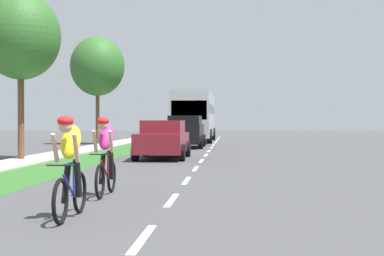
# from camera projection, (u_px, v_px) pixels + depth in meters

# --- Properties ---
(ground_plane) EXTENTS (120.00, 120.00, 0.00)m
(ground_plane) POSITION_uv_depth(u_px,v_px,m) (203.00, 159.00, 22.40)
(ground_plane) COLOR #424244
(grass_verge) EXTENTS (2.11, 70.00, 0.01)m
(grass_verge) POSITION_uv_depth(u_px,v_px,m) (92.00, 158.00, 22.71)
(grass_verge) COLOR #2D6026
(grass_verge) RESTS_ON ground_plane
(sidewalk_concrete) EXTENTS (1.80, 70.00, 0.10)m
(sidewalk_concrete) POSITION_uv_depth(u_px,v_px,m) (44.00, 158.00, 22.85)
(sidewalk_concrete) COLOR #B2ADA3
(sidewalk_concrete) RESTS_ON ground_plane
(lane_markings_center) EXTENTS (0.12, 54.30, 0.01)m
(lane_markings_center) POSITION_uv_depth(u_px,v_px,m) (207.00, 153.00, 26.39)
(lane_markings_center) COLOR white
(lane_markings_center) RESTS_ON ground_plane
(cyclist_lead) EXTENTS (0.42, 1.72, 1.58)m
(cyclist_lead) POSITION_uv_depth(u_px,v_px,m) (70.00, 166.00, 8.60)
(cyclist_lead) COLOR black
(cyclist_lead) RESTS_ON ground_plane
(cyclist_trailing) EXTENTS (0.42, 1.72, 1.58)m
(cyclist_trailing) POSITION_uv_depth(u_px,v_px,m) (106.00, 155.00, 11.26)
(cyclist_trailing) COLOR black
(cyclist_trailing) RESTS_ON ground_plane
(sedan_maroon) EXTENTS (1.98, 4.30, 1.52)m
(sedan_maroon) POSITION_uv_depth(u_px,v_px,m) (163.00, 139.00, 22.37)
(sedan_maroon) COLOR maroon
(sedan_maroon) RESTS_ON ground_plane
(suv_black) EXTENTS (2.15, 4.70, 1.79)m
(suv_black) POSITION_uv_depth(u_px,v_px,m) (185.00, 131.00, 31.67)
(suv_black) COLOR black
(suv_black) RESTS_ON ground_plane
(bus_silver) EXTENTS (2.78, 11.60, 3.48)m
(bus_silver) POSITION_uv_depth(u_px,v_px,m) (195.00, 114.00, 41.08)
(bus_silver) COLOR #A5A8AD
(bus_silver) RESTS_ON ground_plane
(street_tree_near) EXTENTS (3.03, 3.03, 6.40)m
(street_tree_near) POSITION_uv_depth(u_px,v_px,m) (21.00, 37.00, 21.50)
(street_tree_near) COLOR brown
(street_tree_near) RESTS_ON ground_plane
(street_tree_far) EXTENTS (3.45, 3.45, 6.89)m
(street_tree_far) POSITION_uv_depth(u_px,v_px,m) (97.00, 66.00, 35.91)
(street_tree_far) COLOR brown
(street_tree_far) RESTS_ON ground_plane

